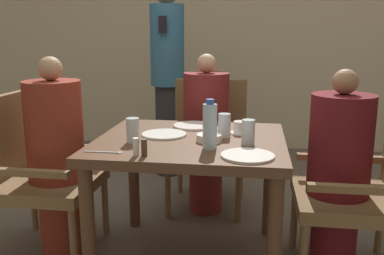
{
  "coord_description": "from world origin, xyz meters",
  "views": [
    {
      "loc": [
        0.33,
        -2.21,
        1.28
      ],
      "look_at": [
        0.0,
        0.05,
        0.77
      ],
      "focal_mm": 40.0,
      "sensor_mm": 36.0,
      "label": 1
    }
  ],
  "objects_px": {
    "chair_right_side": "(367,185)",
    "glass_tall_mid": "(224,125)",
    "diner_in_right_chair": "(338,172)",
    "diner_in_left_chair": "(56,156)",
    "water_bottle": "(210,126)",
    "diner_in_far_chair": "(206,132)",
    "glass_tall_near": "(248,132)",
    "plate_dessert_center": "(194,126)",
    "standing_host": "(168,72)",
    "bowl_small": "(209,138)",
    "plate_main_right": "(164,134)",
    "glass_tall_far": "(133,130)",
    "teacup_with_saucer": "(240,128)",
    "plate_main_left": "(248,156)",
    "chair_far_side": "(208,139)",
    "chair_left_side": "(33,169)"
  },
  "relations": [
    {
      "from": "chair_right_side",
      "to": "glass_tall_mid",
      "type": "height_order",
      "value": "chair_right_side"
    },
    {
      "from": "diner_in_right_chair",
      "to": "diner_in_left_chair",
      "type": "bearing_deg",
      "value": 180.0
    },
    {
      "from": "diner_in_right_chair",
      "to": "water_bottle",
      "type": "bearing_deg",
      "value": -163.93
    },
    {
      "from": "diner_in_far_chair",
      "to": "glass_tall_near",
      "type": "distance_m",
      "value": 0.9
    },
    {
      "from": "plate_dessert_center",
      "to": "water_bottle",
      "type": "xyz_separation_m",
      "value": [
        0.15,
        -0.48,
        0.11
      ]
    },
    {
      "from": "standing_host",
      "to": "bowl_small",
      "type": "bearing_deg",
      "value": -70.98
    },
    {
      "from": "plate_main_right",
      "to": "plate_dessert_center",
      "type": "relative_size",
      "value": 1.0
    },
    {
      "from": "diner_in_right_chair",
      "to": "glass_tall_far",
      "type": "relative_size",
      "value": 8.61
    },
    {
      "from": "teacup_with_saucer",
      "to": "bowl_small",
      "type": "relative_size",
      "value": 0.86
    },
    {
      "from": "plate_main_left",
      "to": "glass_tall_near",
      "type": "distance_m",
      "value": 0.24
    },
    {
      "from": "glass_tall_near",
      "to": "glass_tall_far",
      "type": "relative_size",
      "value": 1.0
    },
    {
      "from": "water_bottle",
      "to": "standing_host",
      "type": "bearing_deg",
      "value": 108.13
    },
    {
      "from": "chair_far_side",
      "to": "glass_tall_mid",
      "type": "bearing_deg",
      "value": -77.87
    },
    {
      "from": "chair_left_side",
      "to": "plate_main_right",
      "type": "bearing_deg",
      "value": 3.32
    },
    {
      "from": "glass_tall_mid",
      "to": "standing_host",
      "type": "bearing_deg",
      "value": 112.84
    },
    {
      "from": "diner_in_left_chair",
      "to": "glass_tall_near",
      "type": "bearing_deg",
      "value": -4.38
    },
    {
      "from": "diner_in_far_chair",
      "to": "plate_main_right",
      "type": "distance_m",
      "value": 0.72
    },
    {
      "from": "teacup_with_saucer",
      "to": "bowl_small",
      "type": "bearing_deg",
      "value": -126.81
    },
    {
      "from": "chair_far_side",
      "to": "water_bottle",
      "type": "xyz_separation_m",
      "value": [
        0.12,
        -1.07,
        0.33
      ]
    },
    {
      "from": "glass_tall_near",
      "to": "diner_in_right_chair",
      "type": "bearing_deg",
      "value": 10.01
    },
    {
      "from": "diner_in_left_chair",
      "to": "teacup_with_saucer",
      "type": "bearing_deg",
      "value": 8.32
    },
    {
      "from": "plate_dessert_center",
      "to": "teacup_with_saucer",
      "type": "bearing_deg",
      "value": -26.42
    },
    {
      "from": "diner_in_left_chair",
      "to": "glass_tall_near",
      "type": "distance_m",
      "value": 1.11
    },
    {
      "from": "plate_dessert_center",
      "to": "glass_tall_mid",
      "type": "bearing_deg",
      "value": -48.59
    },
    {
      "from": "chair_far_side",
      "to": "plate_main_right",
      "type": "distance_m",
      "value": 0.88
    },
    {
      "from": "chair_right_side",
      "to": "teacup_with_saucer",
      "type": "distance_m",
      "value": 0.73
    },
    {
      "from": "chair_far_side",
      "to": "diner_in_far_chair",
      "type": "distance_m",
      "value": 0.17
    },
    {
      "from": "plate_main_left",
      "to": "teacup_with_saucer",
      "type": "relative_size",
      "value": 2.16
    },
    {
      "from": "standing_host",
      "to": "glass_tall_far",
      "type": "relative_size",
      "value": 13.6
    },
    {
      "from": "chair_left_side",
      "to": "standing_host",
      "type": "distance_m",
      "value": 1.65
    },
    {
      "from": "diner_in_far_chair",
      "to": "plate_main_left",
      "type": "xyz_separation_m",
      "value": [
        0.31,
        -1.05,
        0.14
      ]
    },
    {
      "from": "chair_right_side",
      "to": "diner_in_right_chair",
      "type": "bearing_deg",
      "value": 180.0
    },
    {
      "from": "teacup_with_saucer",
      "to": "bowl_small",
      "type": "distance_m",
      "value": 0.26
    },
    {
      "from": "standing_host",
      "to": "glass_tall_mid",
      "type": "bearing_deg",
      "value": -67.16
    },
    {
      "from": "bowl_small",
      "to": "glass_tall_near",
      "type": "distance_m",
      "value": 0.21
    },
    {
      "from": "standing_host",
      "to": "plate_main_left",
      "type": "xyz_separation_m",
      "value": [
        0.75,
        -1.83,
        -0.21
      ]
    },
    {
      "from": "plate_dessert_center",
      "to": "diner_in_right_chair",
      "type": "bearing_deg",
      "value": -20.0
    },
    {
      "from": "chair_far_side",
      "to": "chair_right_side",
      "type": "height_order",
      "value": "same"
    },
    {
      "from": "plate_dessert_center",
      "to": "diner_in_far_chair",
      "type": "bearing_deg",
      "value": 86.7
    },
    {
      "from": "plate_dessert_center",
      "to": "glass_tall_near",
      "type": "distance_m",
      "value": 0.51
    },
    {
      "from": "chair_right_side",
      "to": "glass_tall_near",
      "type": "height_order",
      "value": "chair_right_side"
    },
    {
      "from": "diner_in_left_chair",
      "to": "diner_in_right_chair",
      "type": "height_order",
      "value": "diner_in_left_chair"
    },
    {
      "from": "diner_in_right_chair",
      "to": "bowl_small",
      "type": "distance_m",
      "value": 0.7
    },
    {
      "from": "diner_in_far_chair",
      "to": "diner_in_right_chair",
      "type": "bearing_deg",
      "value": -43.32
    },
    {
      "from": "chair_right_side",
      "to": "water_bottle",
      "type": "relative_size",
      "value": 3.8
    },
    {
      "from": "chair_left_side",
      "to": "chair_far_side",
      "type": "bearing_deg",
      "value": 43.59
    },
    {
      "from": "plate_dessert_center",
      "to": "glass_tall_far",
      "type": "distance_m",
      "value": 0.5
    },
    {
      "from": "chair_left_side",
      "to": "teacup_with_saucer",
      "type": "xyz_separation_m",
      "value": [
        1.18,
        0.15,
        0.25
      ]
    },
    {
      "from": "diner_in_left_chair",
      "to": "diner_in_right_chair",
      "type": "bearing_deg",
      "value": 0.0
    },
    {
      "from": "diner_in_left_chair",
      "to": "bowl_small",
      "type": "xyz_separation_m",
      "value": [
        0.88,
        -0.05,
        0.15
      ]
    }
  ]
}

